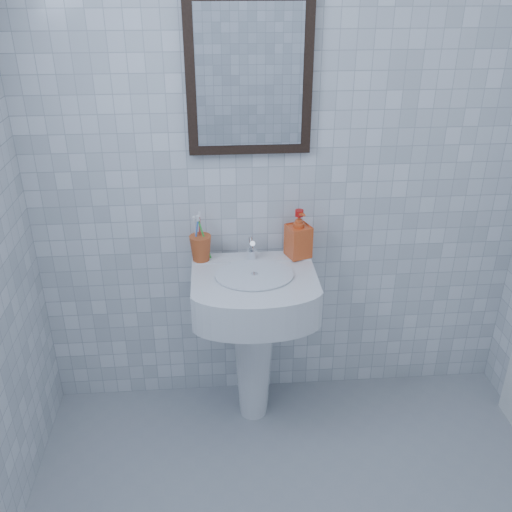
{
  "coord_description": "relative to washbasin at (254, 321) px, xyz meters",
  "views": [
    {
      "loc": [
        -0.3,
        -1.12,
        1.93
      ],
      "look_at": [
        -0.15,
        0.86,
        0.92
      ],
      "focal_mm": 40.0,
      "sensor_mm": 36.0,
      "label": 1
    }
  ],
  "objects": [
    {
      "name": "faucet",
      "position": [
        0.0,
        0.09,
        0.3
      ],
      "size": [
        0.04,
        0.09,
        0.11
      ],
      "color": "white",
      "rests_on": "washbasin"
    },
    {
      "name": "soap_dispenser",
      "position": [
        0.2,
        0.11,
        0.36
      ],
      "size": [
        0.12,
        0.12,
        0.21
      ],
      "primitive_type": "imported",
      "rotation": [
        0.0,
        0.0,
        0.34
      ],
      "color": "red",
      "rests_on": "washbasin"
    },
    {
      "name": "wall_mirror",
      "position": [
        -0.0,
        0.2,
        1.01
      ],
      "size": [
        0.5,
        0.04,
        0.62
      ],
      "color": "black",
      "rests_on": "wall_back"
    },
    {
      "name": "washbasin",
      "position": [
        0.0,
        0.0,
        0.0
      ],
      "size": [
        0.52,
        0.38,
        0.8
      ],
      "color": "white",
      "rests_on": "ground"
    },
    {
      "name": "wall_back",
      "position": [
        0.15,
        0.22,
        0.71
      ],
      "size": [
        2.2,
        0.02,
        2.5
      ],
      "primitive_type": "cube",
      "color": "white",
      "rests_on": "ground"
    },
    {
      "name": "toothbrush_cup",
      "position": [
        -0.22,
        0.11,
        0.31
      ],
      "size": [
        0.11,
        0.11,
        0.11
      ],
      "primitive_type": null,
      "rotation": [
        0.0,
        0.0,
        -0.25
      ],
      "color": "#BD4C21",
      "rests_on": "washbasin"
    }
  ]
}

